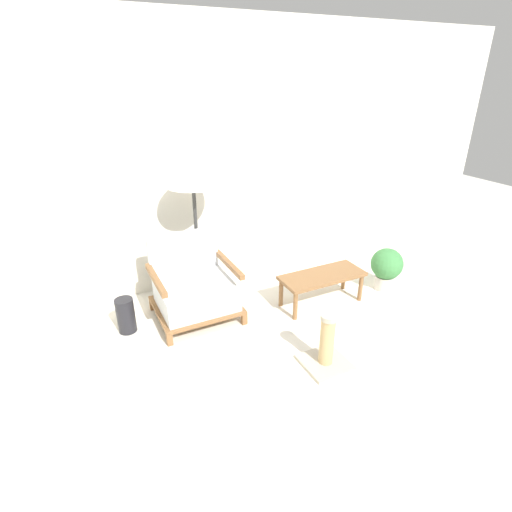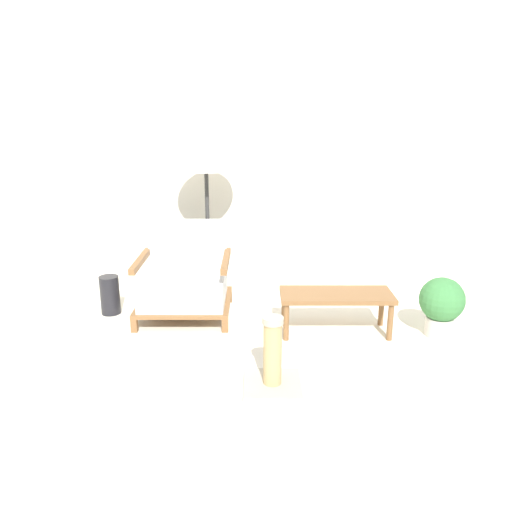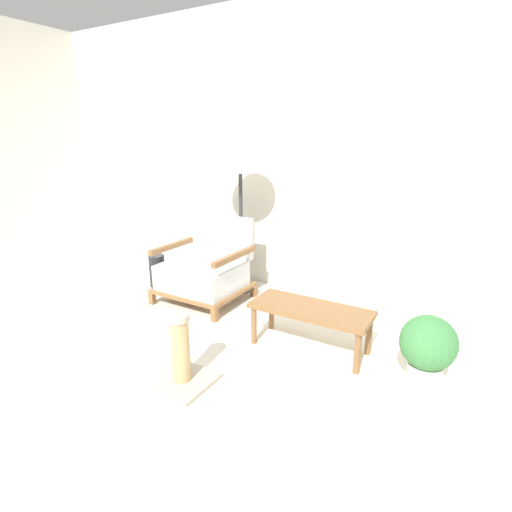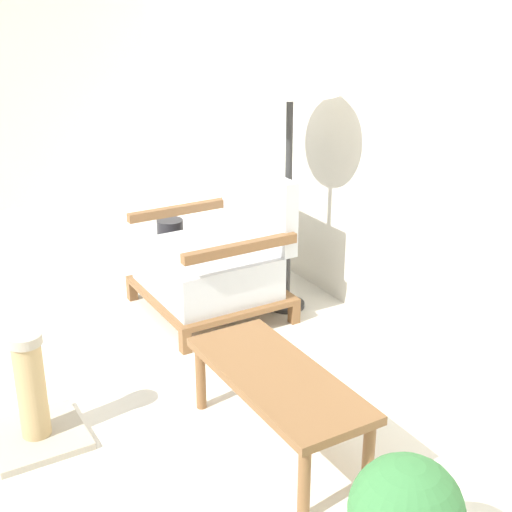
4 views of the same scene
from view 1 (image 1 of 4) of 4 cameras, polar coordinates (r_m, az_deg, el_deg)
name	(u,v)px [view 1 (image 1 of 4)]	position (r m, az deg, el deg)	size (l,w,h in m)	color
ground_plane	(317,397)	(3.15, 8.65, -19.32)	(14.00, 14.00, 0.00)	silver
wall_back	(207,160)	(4.26, -7.08, 13.49)	(8.00, 0.06, 2.70)	silver
armchair	(194,288)	(3.87, -8.85, -4.57)	(0.77, 0.69, 0.77)	brown
floor_lamp	(192,173)	(3.87, -9.08, 11.58)	(0.52, 0.52, 1.48)	#2D2D2D
coffee_table	(322,278)	(4.08, 9.43, -3.18)	(0.87, 0.36, 0.33)	brown
vase	(126,315)	(3.85, -18.11, -8.06)	(0.16, 0.16, 0.33)	black
potted_plant	(386,267)	(4.52, 18.14, -1.45)	(0.34, 0.34, 0.47)	beige
scratching_post	(326,348)	(3.33, 10.00, -12.84)	(0.36, 0.36, 0.48)	#B2A893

